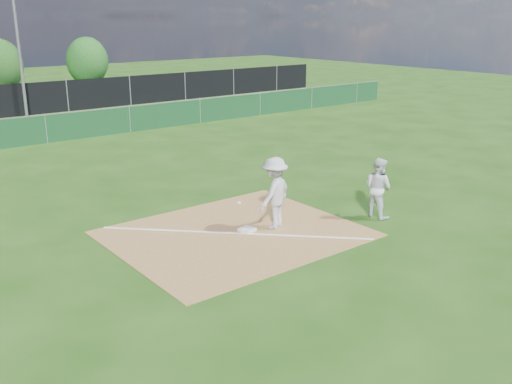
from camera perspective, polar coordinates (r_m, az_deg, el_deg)
ground at (r=22.24m, az=-15.95°, el=2.59°), size 90.00×90.00×0.00m
infield_dirt at (r=14.66m, az=-2.09°, el=-4.19°), size 6.00×5.00×0.02m
foul_line at (r=14.65m, az=-2.09°, el=-4.13°), size 5.01×5.01×0.01m
green_fence at (r=26.72m, az=-20.25°, el=5.88°), size 44.00×0.05×1.20m
light_pole at (r=34.13m, az=-22.69°, el=13.64°), size 0.16×0.16×8.00m
first_base at (r=14.80m, az=-0.89°, el=-3.77°), size 0.43×0.43×0.08m
play_at_first at (r=14.78m, az=1.87°, el=-0.09°), size 2.15×1.08×1.89m
runner at (r=16.01m, az=12.10°, el=0.43°), size 0.68×0.85×1.68m
car_right at (r=39.46m, az=-19.42°, el=9.41°), size 4.89×3.07×1.32m
tree_right at (r=47.82m, az=-16.52°, el=12.44°), size 3.23×3.23×3.83m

